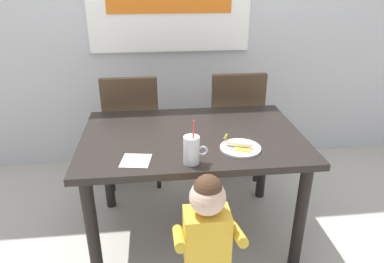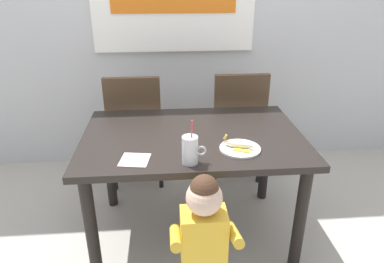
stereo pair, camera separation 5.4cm
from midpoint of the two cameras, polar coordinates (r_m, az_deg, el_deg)
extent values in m
plane|color=#B7B2A8|center=(2.56, -0.59, -15.86)|extent=(24.00, 24.00, 0.00)
cube|color=silver|center=(3.12, -3.02, 20.58)|extent=(6.40, 0.12, 2.90)
cube|color=white|center=(3.04, -4.23, 20.45)|extent=(1.34, 0.04, 0.82)
cube|color=orange|center=(3.02, -4.21, 20.42)|extent=(1.02, 0.01, 0.20)
cube|color=black|center=(2.16, -0.68, -0.94)|extent=(1.34, 0.90, 0.04)
cylinder|color=black|center=(2.08, -16.59, -15.49)|extent=(0.07, 0.07, 0.71)
cylinder|color=black|center=(2.19, 16.47, -13.26)|extent=(0.07, 0.07, 0.71)
cylinder|color=black|center=(2.69, -14.17, -5.38)|extent=(0.07, 0.07, 0.71)
cylinder|color=black|center=(2.77, 10.90, -4.10)|extent=(0.07, 0.07, 0.71)
cube|color=#4C3826|center=(2.98, -9.93, 0.12)|extent=(0.44, 0.44, 0.06)
cube|color=#4C3826|center=(2.69, -10.54, 3.62)|extent=(0.42, 0.05, 0.48)
cylinder|color=black|center=(3.25, -6.12, -2.22)|extent=(0.04, 0.04, 0.42)
cylinder|color=black|center=(3.27, -12.79, -2.50)|extent=(0.04, 0.04, 0.42)
cylinder|color=black|center=(2.91, -6.02, -5.55)|extent=(0.04, 0.04, 0.42)
cylinder|color=black|center=(2.94, -13.49, -5.84)|extent=(0.04, 0.04, 0.42)
cube|color=#4C3826|center=(3.05, 5.87, 0.95)|extent=(0.44, 0.44, 0.06)
cube|color=#4C3826|center=(2.77, 6.95, 4.44)|extent=(0.42, 0.05, 0.48)
cylinder|color=black|center=(3.36, 8.22, -1.39)|extent=(0.04, 0.04, 0.42)
cylinder|color=black|center=(3.29, 1.78, -1.72)|extent=(0.04, 0.04, 0.42)
cylinder|color=black|center=(3.03, 9.93, -4.49)|extent=(0.04, 0.04, 0.42)
cylinder|color=black|center=(2.95, 2.80, -4.95)|extent=(0.04, 0.04, 0.42)
cube|color=gold|center=(1.77, 1.63, -16.86)|extent=(0.22, 0.15, 0.30)
sphere|color=beige|center=(1.62, 1.72, -10.62)|extent=(0.17, 0.17, 0.17)
sphere|color=#472D1E|center=(1.60, 1.75, -9.25)|extent=(0.13, 0.13, 0.13)
cylinder|color=gold|center=(1.73, -3.09, -16.87)|extent=(0.05, 0.24, 0.13)
cylinder|color=gold|center=(1.76, 6.44, -16.13)|extent=(0.05, 0.24, 0.13)
cylinder|color=silver|center=(1.81, -0.95, -3.02)|extent=(0.08, 0.08, 0.15)
cylinder|color=white|center=(1.82, -0.94, -3.85)|extent=(0.07, 0.07, 0.08)
torus|color=silver|center=(1.81, 0.88, -3.14)|extent=(0.06, 0.01, 0.06)
cylinder|color=#E5333F|center=(1.77, -0.69, -1.16)|extent=(0.01, 0.05, 0.22)
cylinder|color=white|center=(1.99, 7.10, -2.67)|extent=(0.23, 0.23, 0.01)
ellipsoid|color=#F4EAC6|center=(1.98, 6.77, -1.95)|extent=(0.17, 0.11, 0.04)
cube|color=yellow|center=(1.95, 7.40, -2.95)|extent=(0.10, 0.07, 0.01)
cube|color=yellow|center=(2.02, 7.53, -2.00)|extent=(0.10, 0.07, 0.01)
cylinder|color=yellow|center=(1.98, 4.70, -0.80)|extent=(0.03, 0.02, 0.03)
cube|color=silver|center=(1.88, -9.92, -4.71)|extent=(0.17, 0.17, 0.00)
camera|label=1|loc=(0.03, -90.75, -0.34)|focal=32.86mm
camera|label=2|loc=(0.03, 89.25, 0.34)|focal=32.86mm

